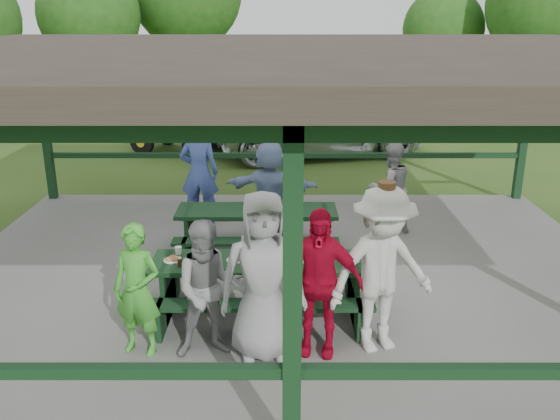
{
  "coord_description": "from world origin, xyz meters",
  "views": [
    {
      "loc": [
        -0.09,
        -7.93,
        3.77
      ],
      "look_at": [
        -0.1,
        -0.3,
        1.21
      ],
      "focal_mm": 38.0,
      "sensor_mm": 36.0,
      "label": 1
    }
  ],
  "objects_px": {
    "contestant_white_fedora": "(382,270)",
    "picnic_table_near": "(261,281)",
    "contestant_grey_left": "(209,290)",
    "contestant_green": "(137,290)",
    "spectator_blue": "(199,172)",
    "contestant_grey_mid": "(263,277)",
    "contestant_red": "(317,282)",
    "spectator_grey": "(390,188)",
    "farm_trailer": "(180,130)",
    "pickup_truck": "(321,124)",
    "spectator_lblue": "(270,190)",
    "picnic_table_far": "(257,226)"
  },
  "relations": [
    {
      "from": "contestant_white_fedora",
      "to": "picnic_table_near",
      "type": "bearing_deg",
      "value": 132.2
    },
    {
      "from": "picnic_table_near",
      "to": "contestant_grey_left",
      "type": "bearing_deg",
      "value": -121.06
    },
    {
      "from": "contestant_green",
      "to": "spectator_blue",
      "type": "relative_size",
      "value": 0.8
    },
    {
      "from": "contestant_grey_mid",
      "to": "contestant_green",
      "type": "bearing_deg",
      "value": 167.95
    },
    {
      "from": "contestant_red",
      "to": "spectator_blue",
      "type": "xyz_separation_m",
      "value": [
        -1.85,
        4.3,
        0.09
      ]
    },
    {
      "from": "contestant_white_fedora",
      "to": "spectator_blue",
      "type": "height_order",
      "value": "contestant_white_fedora"
    },
    {
      "from": "spectator_grey",
      "to": "farm_trailer",
      "type": "height_order",
      "value": "spectator_grey"
    },
    {
      "from": "contestant_green",
      "to": "pickup_truck",
      "type": "relative_size",
      "value": 0.26
    },
    {
      "from": "contestant_red",
      "to": "spectator_lblue",
      "type": "xyz_separation_m",
      "value": [
        -0.58,
        3.56,
        -0.01
      ]
    },
    {
      "from": "spectator_lblue",
      "to": "spectator_blue",
      "type": "distance_m",
      "value": 1.48
    },
    {
      "from": "contestant_grey_left",
      "to": "contestant_grey_mid",
      "type": "distance_m",
      "value": 0.62
    },
    {
      "from": "farm_trailer",
      "to": "spectator_grey",
      "type": "bearing_deg",
      "value": -34.44
    },
    {
      "from": "spectator_blue",
      "to": "contestant_white_fedora",
      "type": "bearing_deg",
      "value": 124.45
    },
    {
      "from": "contestant_white_fedora",
      "to": "spectator_lblue",
      "type": "distance_m",
      "value": 3.73
    },
    {
      "from": "contestant_grey_mid",
      "to": "spectator_blue",
      "type": "distance_m",
      "value": 4.58
    },
    {
      "from": "spectator_lblue",
      "to": "spectator_grey",
      "type": "bearing_deg",
      "value": -163.1
    },
    {
      "from": "contestant_red",
      "to": "contestant_grey_left",
      "type": "bearing_deg",
      "value": -166.53
    },
    {
      "from": "contestant_red",
      "to": "farm_trailer",
      "type": "xyz_separation_m",
      "value": [
        -3.22,
        10.53,
        -0.35
      ]
    },
    {
      "from": "picnic_table_far",
      "to": "pickup_truck",
      "type": "xyz_separation_m",
      "value": [
        1.49,
        7.54,
        0.25
      ]
    },
    {
      "from": "contestant_green",
      "to": "contestant_red",
      "type": "relative_size",
      "value": 0.89
    },
    {
      "from": "picnic_table_near",
      "to": "pickup_truck",
      "type": "xyz_separation_m",
      "value": [
        1.37,
        9.54,
        0.25
      ]
    },
    {
      "from": "picnic_table_near",
      "to": "contestant_grey_left",
      "type": "relative_size",
      "value": 1.7
    },
    {
      "from": "farm_trailer",
      "to": "picnic_table_near",
      "type": "bearing_deg",
      "value": -54.62
    },
    {
      "from": "picnic_table_near",
      "to": "pickup_truck",
      "type": "relative_size",
      "value": 0.45
    },
    {
      "from": "contestant_red",
      "to": "spectator_grey",
      "type": "distance_m",
      "value": 4.1
    },
    {
      "from": "contestant_green",
      "to": "spectator_lblue",
      "type": "distance_m",
      "value": 3.84
    },
    {
      "from": "picnic_table_far",
      "to": "spectator_blue",
      "type": "relative_size",
      "value": 1.31
    },
    {
      "from": "contestant_white_fedora",
      "to": "farm_trailer",
      "type": "height_order",
      "value": "contestant_white_fedora"
    },
    {
      "from": "contestant_grey_left",
      "to": "spectator_blue",
      "type": "distance_m",
      "value": 4.42
    },
    {
      "from": "contestant_green",
      "to": "contestant_white_fedora",
      "type": "distance_m",
      "value": 2.7
    },
    {
      "from": "contestant_green",
      "to": "contestant_grey_mid",
      "type": "bearing_deg",
      "value": 11.72
    },
    {
      "from": "contestant_white_fedora",
      "to": "spectator_grey",
      "type": "bearing_deg",
      "value": 60.04
    },
    {
      "from": "pickup_truck",
      "to": "spectator_grey",
      "type": "bearing_deg",
      "value": 172.45
    },
    {
      "from": "picnic_table_near",
      "to": "spectator_grey",
      "type": "distance_m",
      "value": 3.69
    },
    {
      "from": "picnic_table_far",
      "to": "spectator_blue",
      "type": "distance_m",
      "value": 1.89
    },
    {
      "from": "picnic_table_near",
      "to": "contestant_grey_mid",
      "type": "height_order",
      "value": "contestant_grey_mid"
    },
    {
      "from": "spectator_blue",
      "to": "spectator_grey",
      "type": "bearing_deg",
      "value": 175.1
    },
    {
      "from": "picnic_table_near",
      "to": "contestant_grey_mid",
      "type": "xyz_separation_m",
      "value": [
        0.06,
        -0.93,
        0.48
      ]
    },
    {
      "from": "picnic_table_near",
      "to": "pickup_truck",
      "type": "bearing_deg",
      "value": 81.85
    },
    {
      "from": "contestant_red",
      "to": "spectator_grey",
      "type": "relative_size",
      "value": 1.08
    },
    {
      "from": "contestant_grey_left",
      "to": "spectator_lblue",
      "type": "bearing_deg",
      "value": 69.25
    },
    {
      "from": "contestant_green",
      "to": "spectator_grey",
      "type": "bearing_deg",
      "value": 63.25
    },
    {
      "from": "spectator_grey",
      "to": "spectator_lblue",
      "type": "bearing_deg",
      "value": -9.32
    },
    {
      "from": "spectator_grey",
      "to": "farm_trailer",
      "type": "xyz_separation_m",
      "value": [
        -4.7,
        6.71,
        -0.29
      ]
    },
    {
      "from": "spectator_blue",
      "to": "contestant_grey_left",
      "type": "bearing_deg",
      "value": 101.97
    },
    {
      "from": "contestant_grey_left",
      "to": "farm_trailer",
      "type": "xyz_separation_m",
      "value": [
        -2.03,
        10.59,
        -0.29
      ]
    },
    {
      "from": "contestant_grey_left",
      "to": "spectator_grey",
      "type": "distance_m",
      "value": 4.71
    },
    {
      "from": "picnic_table_far",
      "to": "contestant_grey_mid",
      "type": "height_order",
      "value": "contestant_grey_mid"
    },
    {
      "from": "contestant_grey_mid",
      "to": "spectator_blue",
      "type": "height_order",
      "value": "contestant_grey_mid"
    },
    {
      "from": "spectator_blue",
      "to": "pickup_truck",
      "type": "height_order",
      "value": "spectator_blue"
    }
  ]
}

